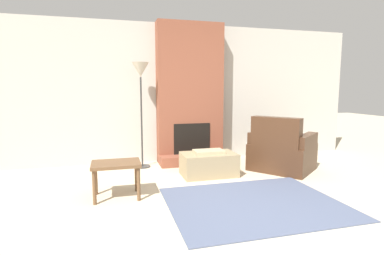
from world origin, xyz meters
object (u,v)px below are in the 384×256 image
(ottoman, at_px, (209,164))
(floor_lamp_left, at_px, (141,79))
(side_table, at_px, (116,168))
(armchair, at_px, (281,153))

(ottoman, xyz_separation_m, floor_lamp_left, (-0.98, 0.81, 1.37))
(side_table, distance_m, floor_lamp_left, 1.92)
(ottoman, relative_size, floor_lamp_left, 0.47)
(ottoman, xyz_separation_m, side_table, (-1.45, -0.64, 0.20))
(armchair, bearing_deg, ottoman, 50.10)
(ottoman, bearing_deg, floor_lamp_left, 140.29)
(armchair, xyz_separation_m, side_table, (-2.73, -0.60, 0.09))
(ottoman, height_order, side_table, side_table)
(armchair, height_order, floor_lamp_left, floor_lamp_left)
(floor_lamp_left, bearing_deg, armchair, -20.59)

